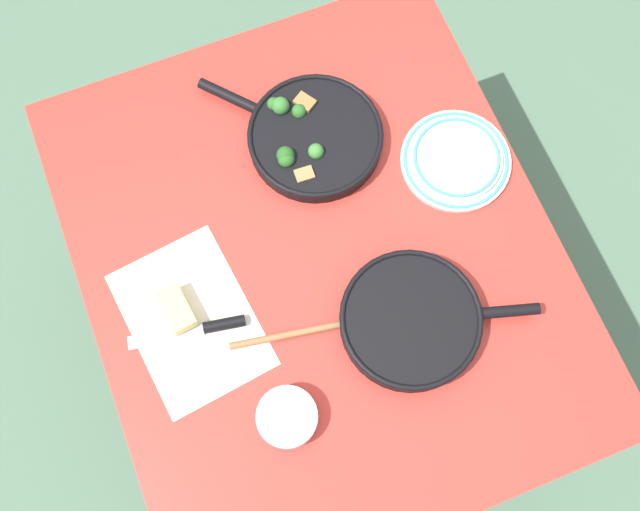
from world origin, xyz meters
name	(u,v)px	position (x,y,z in m)	size (l,w,h in m)	color
ground_plane	(320,327)	(0.00, 0.00, 0.00)	(14.00, 14.00, 0.00)	#51755B
dining_table_red	(320,268)	(0.00, 0.00, 0.65)	(1.16, 0.98, 0.72)	red
skillet_broccoli	(312,136)	(-0.26, 0.08, 0.75)	(0.38, 0.35, 0.06)	black
skillet_eggs	(411,320)	(0.20, 0.12, 0.75)	(0.29, 0.40, 0.05)	black
wooden_spoon	(337,325)	(0.15, -0.02, 0.73)	(0.09, 0.36, 0.02)	#996B42
parchment_sheet	(191,320)	(0.03, -0.30, 0.72)	(0.37, 0.28, 0.00)	silver
grater_knife	(204,328)	(0.05, -0.28, 0.73)	(0.07, 0.24, 0.02)	silver
cheese_block	(178,311)	(0.00, -0.31, 0.74)	(0.10, 0.06, 0.04)	#EFD67A
dinner_plate_stack	(456,159)	(-0.10, 0.36, 0.74)	(0.24, 0.24, 0.03)	silver
prep_bowl_steel	(287,417)	(0.28, -0.18, 0.75)	(0.12, 0.12, 0.05)	#B7B7BC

